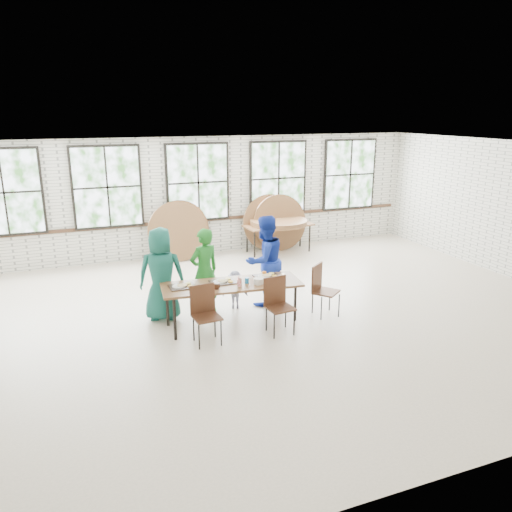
% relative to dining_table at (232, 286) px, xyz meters
% --- Properties ---
extents(room, '(12.00, 12.00, 12.00)m').
position_rel_dining_table_xyz_m(room, '(0.62, 4.48, 1.14)').
color(room, beige).
rests_on(room, ground).
extents(dining_table, '(2.47, 1.03, 0.74)m').
position_rel_dining_table_xyz_m(dining_table, '(0.00, 0.00, 0.00)').
color(dining_table, brown).
rests_on(dining_table, ground).
extents(chair_near_left, '(0.45, 0.43, 0.95)m').
position_rel_dining_table_xyz_m(chair_near_left, '(-0.63, -0.51, -0.13)').
color(chair_near_left, '#442616').
rests_on(chair_near_left, ground).
extents(chair_near_right, '(0.46, 0.45, 0.95)m').
position_rel_dining_table_xyz_m(chair_near_right, '(0.61, -0.58, -0.13)').
color(chair_near_right, '#442616').
rests_on(chair_near_right, ground).
extents(chair_spare, '(0.58, 0.58, 0.95)m').
position_rel_dining_table_xyz_m(chair_spare, '(1.65, -0.20, -0.13)').
color(chair_spare, '#442616').
rests_on(chair_spare, ground).
extents(adult_teal, '(0.94, 0.75, 1.68)m').
position_rel_dining_table_xyz_m(adult_teal, '(-1.09, 0.65, 0.15)').
color(adult_teal, '#1A6454').
rests_on(adult_teal, ground).
extents(adult_green, '(0.67, 0.54, 1.60)m').
position_rel_dining_table_xyz_m(adult_green, '(-0.31, 0.65, 0.11)').
color(adult_green, '#1D6D21').
rests_on(adult_green, ground).
extents(toddler, '(0.54, 0.41, 0.73)m').
position_rel_dining_table_xyz_m(toddler, '(0.28, 0.65, -0.32)').
color(toddler, '#1C1749').
rests_on(toddler, ground).
extents(adult_blue, '(1.01, 0.89, 1.74)m').
position_rel_dining_table_xyz_m(adult_blue, '(0.88, 0.65, 0.18)').
color(adult_blue, '#1730A4').
rests_on(adult_blue, ground).
extents(storage_table, '(1.86, 0.91, 0.74)m').
position_rel_dining_table_xyz_m(storage_table, '(2.62, 3.95, -0.00)').
color(storage_table, brown).
rests_on(storage_table, ground).
extents(tabletop_clutter, '(2.00, 0.60, 0.11)m').
position_rel_dining_table_xyz_m(tabletop_clutter, '(0.06, -0.01, 0.08)').
color(tabletop_clutter, black).
rests_on(tabletop_clutter, dining_table).
extents(round_tops_stacked, '(1.50, 1.50, 0.13)m').
position_rel_dining_table_xyz_m(round_tops_stacked, '(2.62, 3.95, 0.12)').
color(round_tops_stacked, brown).
rests_on(round_tops_stacked, storage_table).
extents(round_tops_leaning, '(4.26, 0.46, 1.49)m').
position_rel_dining_table_xyz_m(round_tops_leaning, '(1.32, 4.20, 0.05)').
color(round_tops_leaning, brown).
rests_on(round_tops_leaning, ground).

